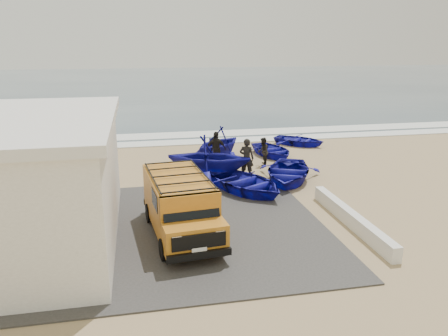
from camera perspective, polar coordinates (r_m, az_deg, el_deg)
ground at (r=18.18m, az=-2.47°, el=-5.05°), size 160.00×160.00×0.00m
slab at (r=16.15m, az=-8.44°, el=-7.95°), size 12.00×10.00×0.05m
ocean at (r=73.09m, az=-9.47°, el=10.81°), size 180.00×88.00×0.01m
surf_line at (r=29.60m, az=-6.11°, el=3.31°), size 180.00×1.60×0.06m
surf_wash at (r=32.04m, az=-6.54°, el=4.26°), size 180.00×2.20×0.04m
parapet at (r=16.92m, az=16.28°, el=-6.39°), size 0.35×6.00×0.55m
van at (r=15.32m, az=-5.73°, el=-4.63°), size 2.48×5.20×2.15m
boat_near_left at (r=19.77m, az=2.70°, el=-1.88°), size 4.80×5.34×0.91m
boat_near_right at (r=21.54m, az=8.30°, el=-0.52°), size 4.61×5.23×0.90m
boat_mid_left at (r=21.60m, az=-2.03°, el=1.45°), size 5.11×4.77×2.18m
boat_mid_right at (r=26.13m, az=6.29°, el=2.33°), size 3.28×4.03×0.74m
boat_far_left at (r=25.24m, az=-0.70°, el=3.29°), size 4.75×4.73×1.90m
boat_far_right at (r=29.18m, az=9.79°, el=3.61°), size 4.06×4.01×0.69m
fisherman_front at (r=21.72m, az=2.97°, el=1.28°), size 0.87×0.77×2.01m
fisherman_middle at (r=24.06m, az=5.10°, el=2.16°), size 0.83×0.92×1.55m
fisherman_back at (r=23.57m, az=-1.10°, el=2.44°), size 1.20×0.63×1.96m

